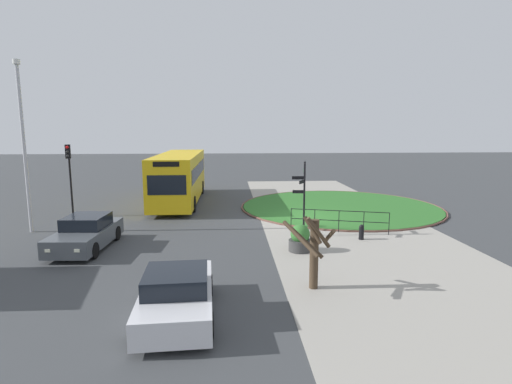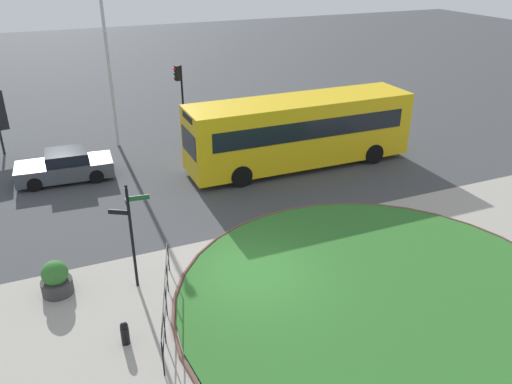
% 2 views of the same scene
% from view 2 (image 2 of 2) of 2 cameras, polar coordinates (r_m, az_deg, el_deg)
% --- Properties ---
extents(ground, '(120.00, 120.00, 0.00)m').
position_cam_2_polar(ground, '(17.17, -0.41, -9.01)').
color(ground, '#3D3F42').
extents(sidewalk_paving, '(32.00, 8.57, 0.02)m').
position_cam_2_polar(sidewalk_paving, '(15.90, 2.04, -12.21)').
color(sidewalk_paving, '#9E998E').
rests_on(sidewalk_paving, ground).
extents(grass_island, '(12.44, 12.44, 0.10)m').
position_cam_2_polar(grass_island, '(16.49, 13.71, -11.30)').
color(grass_island, '#2D6B28').
rests_on(grass_island, ground).
extents(grass_kerb_ring, '(12.75, 12.75, 0.11)m').
position_cam_2_polar(grass_kerb_ring, '(16.49, 13.71, -11.28)').
color(grass_kerb_ring, brown).
rests_on(grass_kerb_ring, ground).
extents(signpost_directional, '(1.20, 0.68, 3.54)m').
position_cam_2_polar(signpost_directional, '(16.00, -13.69, -4.03)').
color(signpost_directional, black).
rests_on(signpost_directional, ground).
extents(bollard_foreground, '(0.23, 0.23, 0.72)m').
position_cam_2_polar(bollard_foreground, '(14.75, -14.33, -14.89)').
color(bollard_foreground, black).
rests_on(bollard_foreground, ground).
extents(railing_grass_edge, '(1.32, 4.52, 1.11)m').
position_cam_2_polar(railing_grass_edge, '(15.22, -9.98, -11.32)').
color(railing_grass_edge, black).
rests_on(railing_grass_edge, ground).
extents(bus_yellow, '(10.99, 2.74, 3.32)m').
position_cam_2_polar(bus_yellow, '(24.84, 4.86, 6.80)').
color(bus_yellow, yellow).
rests_on(bus_yellow, ground).
extents(car_far_lane, '(4.33, 2.06, 1.39)m').
position_cam_2_polar(car_far_lane, '(25.09, -20.36, 2.65)').
color(car_far_lane, '#474C51').
rests_on(car_far_lane, ground).
extents(traffic_light_near, '(0.48, 0.31, 4.14)m').
position_cam_2_polar(traffic_light_near, '(28.07, -8.46, 11.45)').
color(traffic_light_near, black).
rests_on(traffic_light_near, ground).
extents(lamppost_tall, '(0.32, 0.32, 8.18)m').
position_cam_2_polar(lamppost_tall, '(27.79, -16.01, 13.51)').
color(lamppost_tall, '#B7B7BC').
rests_on(lamppost_tall, ground).
extents(planter_near_signpost, '(0.94, 0.94, 1.15)m').
position_cam_2_polar(planter_near_signpost, '(17.14, -21.29, -9.02)').
color(planter_near_signpost, '#383838').
rests_on(planter_near_signpost, ground).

